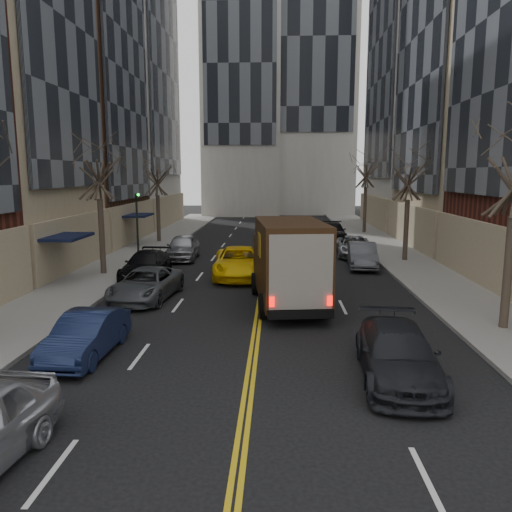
# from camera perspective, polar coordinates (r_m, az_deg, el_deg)

# --- Properties ---
(sidewalk_left) EXTENTS (4.00, 66.00, 0.15)m
(sidewalk_left) POSITION_cam_1_polar(r_m,az_deg,el_deg) (35.29, -13.57, 0.24)
(sidewalk_left) COLOR slate
(sidewalk_left) RESTS_ON ground
(sidewalk_right) EXTENTS (4.00, 66.00, 0.15)m
(sidewalk_right) POSITION_cam_1_polar(r_m,az_deg,el_deg) (34.92, 16.14, 0.03)
(sidewalk_right) COLOR slate
(sidewalk_right) RESTS_ON ground
(streetwall_left) EXTENTS (14.00, 49.50, 36.00)m
(streetwall_left) POSITION_cam_1_polar(r_m,az_deg,el_deg) (42.26, -23.22, 22.41)
(streetwall_left) COLOR #562319
(streetwall_left) RESTS_ON ground
(streetwall_right) EXTENTS (12.26, 49.00, 34.00)m
(streetwall_right) POSITION_cam_1_polar(r_m,az_deg,el_deg) (42.80, 25.75, 21.43)
(streetwall_right) COLOR #4C301E
(streetwall_right) RESTS_ON ground
(tree_lf_mid) EXTENTS (3.20, 3.20, 8.91)m
(tree_lf_mid) POSITION_cam_1_polar(r_m,az_deg,el_deg) (28.15, -17.65, 11.11)
(tree_lf_mid) COLOR #382D23
(tree_lf_mid) RESTS_ON sidewalk_left
(tree_lf_far) EXTENTS (3.20, 3.20, 8.12)m
(tree_lf_far) POSITION_cam_1_polar(r_m,az_deg,el_deg) (40.61, -11.27, 9.92)
(tree_lf_far) COLOR #382D23
(tree_lf_far) RESTS_ON sidewalk_left
(tree_rt_mid) EXTENTS (3.20, 3.20, 8.32)m
(tree_rt_mid) POSITION_cam_1_polar(r_m,az_deg,el_deg) (32.50, 17.12, 10.10)
(tree_rt_mid) COLOR #382D23
(tree_rt_mid) RESTS_ON sidewalk_right
(tree_rt_far) EXTENTS (3.20, 3.20, 9.11)m
(tree_rt_far) POSITION_cam_1_polar(r_m,az_deg,el_deg) (47.19, 12.53, 10.66)
(tree_rt_far) COLOR #382D23
(tree_rt_far) RESTS_ON sidewalk_right
(traffic_signal) EXTENTS (0.29, 0.26, 4.70)m
(traffic_signal) POSITION_cam_1_polar(r_m,az_deg,el_deg) (29.73, -13.43, 3.89)
(traffic_signal) COLOR black
(traffic_signal) RESTS_ON sidewalk_left
(ups_truck) EXTENTS (3.33, 6.93, 3.66)m
(ups_truck) POSITION_cam_1_polar(r_m,az_deg,el_deg) (20.90, 3.74, -0.84)
(ups_truck) COLOR black
(ups_truck) RESTS_ON ground
(observer_sedan) EXTENTS (2.39, 5.11, 1.44)m
(observer_sedan) POSITION_cam_1_polar(r_m,az_deg,el_deg) (14.33, 15.90, -10.71)
(observer_sedan) COLOR black
(observer_sedan) RESTS_ON ground
(taxi) EXTENTS (3.01, 5.89, 1.59)m
(taxi) POSITION_cam_1_polar(r_m,az_deg,el_deg) (26.97, -1.96, -0.74)
(taxi) COLOR yellow
(taxi) RESTS_ON ground
(pedestrian) EXTENTS (0.61, 0.79, 1.93)m
(pedestrian) POSITION_cam_1_polar(r_m,az_deg,el_deg) (24.47, 4.32, -1.42)
(pedestrian) COLOR black
(pedestrian) RESTS_ON ground
(parked_lf_b) EXTENTS (1.61, 4.18, 1.36)m
(parked_lf_b) POSITION_cam_1_polar(r_m,az_deg,el_deg) (16.27, -18.84, -8.57)
(parked_lf_b) COLOR #111A38
(parked_lf_b) RESTS_ON ground
(parked_lf_c) EXTENTS (2.77, 5.14, 1.37)m
(parked_lf_c) POSITION_cam_1_polar(r_m,az_deg,el_deg) (22.73, -12.46, -3.18)
(parked_lf_c) COLOR #4A4E52
(parked_lf_c) RESTS_ON ground
(parked_lf_d) EXTENTS (2.09, 4.92, 1.41)m
(parked_lf_d) POSITION_cam_1_polar(r_m,az_deg,el_deg) (27.36, -12.45, -1.00)
(parked_lf_d) COLOR black
(parked_lf_d) RESTS_ON ground
(parked_lf_e) EXTENTS (2.04, 4.75, 1.60)m
(parked_lf_e) POSITION_cam_1_polar(r_m,az_deg,el_deg) (32.84, -8.36, 1.01)
(parked_lf_e) COLOR #9A9CA1
(parked_lf_e) RESTS_ON ground
(parked_rt_a) EXTENTS (1.95, 4.60, 1.47)m
(parked_rt_a) POSITION_cam_1_polar(r_m,az_deg,el_deg) (30.32, 12.05, 0.08)
(parked_rt_a) COLOR #4D5055
(parked_rt_a) RESTS_ON ground
(parked_rt_b) EXTENTS (2.60, 5.04, 1.36)m
(parked_rt_b) POSITION_cam_1_polar(r_m,az_deg,el_deg) (34.35, 11.15, 1.10)
(parked_rt_b) COLOR #A9ABB1
(parked_rt_b) RESTS_ON ground
(parked_rt_c) EXTENTS (2.26, 5.09, 1.45)m
(parked_rt_c) POSITION_cam_1_polar(r_m,az_deg,el_deg) (42.24, 8.80, 2.77)
(parked_rt_c) COLOR black
(parked_rt_c) RESTS_ON ground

